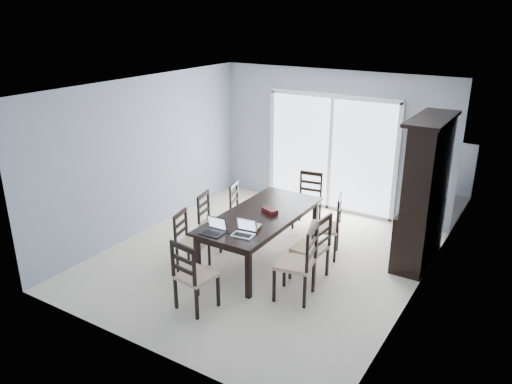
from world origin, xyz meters
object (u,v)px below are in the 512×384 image
(china_hutch, at_px, (424,194))
(chair_left_mid, at_px, (209,214))
(chair_end_near, at_px, (190,269))
(dining_table, at_px, (261,219))
(hot_tub, at_px, (328,166))
(laptop_silver, at_px, (243,232))
(chair_right_far, at_px, (331,219))
(game_box, at_px, (270,211))
(chair_right_near, at_px, (303,255))
(chair_left_far, at_px, (240,204))
(cell_phone, at_px, (230,233))
(chair_end_far, at_px, (309,193))
(chair_right_mid, at_px, (316,241))
(laptop_dark, at_px, (212,230))
(chair_left_near, at_px, (187,235))

(china_hutch, distance_m, chair_left_mid, 3.27)
(china_hutch, relative_size, chair_end_near, 1.97)
(dining_table, distance_m, china_hutch, 2.41)
(dining_table, relative_size, hot_tub, 1.20)
(laptop_silver, bearing_deg, chair_right_far, 58.15)
(game_box, bearing_deg, chair_right_near, -39.14)
(chair_left_far, distance_m, cell_phone, 1.61)
(chair_right_near, relative_size, chair_end_far, 1.10)
(chair_end_far, distance_m, laptop_silver, 2.35)
(chair_right_mid, relative_size, game_box, 4.51)
(chair_right_mid, height_order, laptop_dark, chair_right_mid)
(chair_right_far, height_order, laptop_silver, chair_right_far)
(china_hutch, bearing_deg, chair_left_far, -166.94)
(china_hutch, relative_size, game_box, 8.81)
(chair_left_near, distance_m, chair_right_far, 2.17)
(chair_left_mid, distance_m, hot_tub, 3.61)
(chair_left_mid, height_order, chair_end_near, chair_end_near)
(chair_right_mid, distance_m, laptop_silver, 1.03)
(dining_table, relative_size, china_hutch, 1.00)
(china_hutch, distance_m, game_box, 2.27)
(chair_right_far, relative_size, chair_end_far, 1.05)
(chair_end_far, height_order, laptop_silver, chair_end_far)
(hot_tub, bearing_deg, chair_right_mid, -68.28)
(chair_right_mid, xyz_separation_m, game_box, (-0.87, 0.22, 0.19))
(chair_left_near, distance_m, chair_end_near, 1.12)
(chair_end_near, bearing_deg, chair_end_far, 96.65)
(chair_left_near, relative_size, laptop_silver, 3.20)
(chair_left_far, height_order, chair_end_far, chair_end_far)
(chair_left_far, distance_m, chair_end_far, 1.26)
(game_box, bearing_deg, chair_end_near, -93.64)
(china_hutch, height_order, laptop_silver, china_hutch)
(chair_right_mid, distance_m, chair_right_far, 0.78)
(chair_left_near, relative_size, chair_end_near, 0.91)
(hot_tub, bearing_deg, china_hutch, -42.36)
(chair_end_far, bearing_deg, chair_right_mid, 110.98)
(chair_right_mid, bearing_deg, laptop_silver, 134.09)
(china_hutch, height_order, chair_left_mid, china_hutch)
(laptop_dark, bearing_deg, chair_left_mid, 126.86)
(chair_left_far, xyz_separation_m, laptop_silver, (0.96, -1.37, 0.25))
(chair_left_near, bearing_deg, laptop_dark, 62.88)
(chair_right_mid, bearing_deg, chair_end_near, 150.67)
(chair_left_far, distance_m, game_box, 1.02)
(china_hutch, xyz_separation_m, chair_left_mid, (-2.96, -1.28, -0.53))
(dining_table, height_order, game_box, game_box)
(chair_right_far, bearing_deg, chair_left_mid, 93.60)
(china_hutch, distance_m, chair_end_near, 3.57)
(chair_left_far, bearing_deg, dining_table, 36.64)
(chair_right_mid, xyz_separation_m, chair_end_near, (-0.98, -1.53, -0.01))
(chair_end_near, xyz_separation_m, chair_end_far, (0.05, 3.20, -0.01))
(chair_left_far, distance_m, chair_end_near, 2.35)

